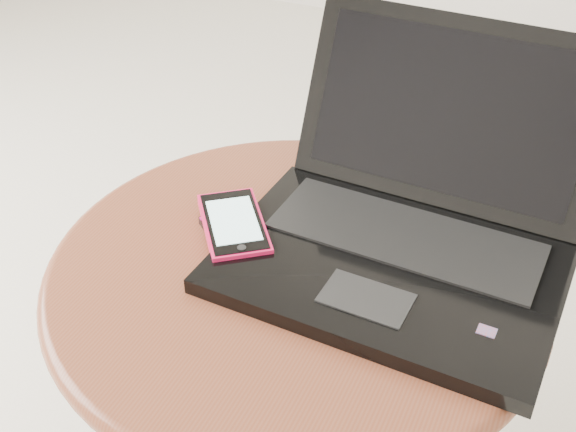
% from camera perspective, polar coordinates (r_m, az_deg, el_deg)
% --- Properties ---
extents(table, '(0.58, 0.58, 0.46)m').
position_cam_1_polar(table, '(0.90, 0.56, -8.47)').
color(table, '#612A18').
rests_on(table, ground).
extents(laptop, '(0.38, 0.37, 0.23)m').
position_cam_1_polar(laptop, '(0.84, 9.28, -0.37)').
color(laptop, black).
rests_on(laptop, table).
extents(phone_black, '(0.13, 0.12, 0.01)m').
position_cam_1_polar(phone_black, '(0.86, -3.55, -1.87)').
color(phone_black, black).
rests_on(phone_black, table).
extents(phone_pink, '(0.13, 0.14, 0.02)m').
position_cam_1_polar(phone_pink, '(0.86, -4.27, -0.72)').
color(phone_pink, '#F11751').
rests_on(phone_pink, phone_black).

